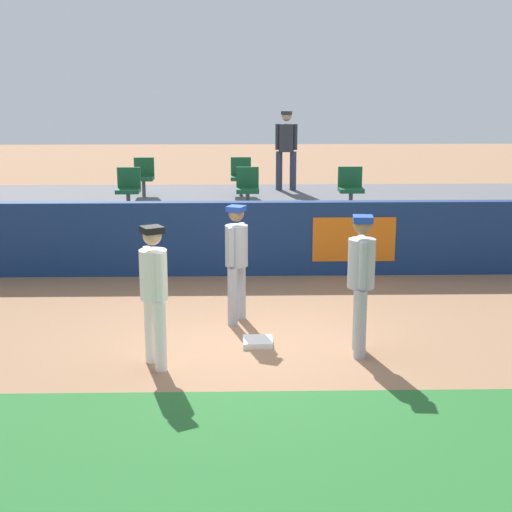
{
  "coord_description": "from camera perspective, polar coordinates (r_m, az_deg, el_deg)",
  "views": [
    {
      "loc": [
        -0.12,
        -9.74,
        3.58
      ],
      "look_at": [
        0.12,
        0.93,
        1.0
      ],
      "focal_mm": 52.92,
      "sensor_mm": 36.0,
      "label": 1
    }
  ],
  "objects": [
    {
      "name": "bleacher_platform",
      "position": [
        16.24,
        -0.84,
        2.57
      ],
      "size": [
        18.0,
        4.8,
        0.95
      ],
      "primitive_type": "cube",
      "color": "#59595E",
      "rests_on": "ground_plane"
    },
    {
      "name": "grass_foreground_strip",
      "position": [
        7.61,
        -0.21,
        -14.45
      ],
      "size": [
        18.0,
        2.8,
        0.01
      ],
      "primitive_type": "cube",
      "color": "#26662B",
      "rests_on": "ground_plane"
    },
    {
      "name": "seat_front_left",
      "position": [
        15.13,
        -9.62,
        5.19
      ],
      "size": [
        0.46,
        0.44,
        0.84
      ],
      "color": "#4C4C51",
      "rests_on": "bleacher_platform"
    },
    {
      "name": "player_runner_visitor",
      "position": [
        9.77,
        7.95,
        -1.44
      ],
      "size": [
        0.38,
        0.51,
        1.84
      ],
      "rotation": [
        0.0,
        0.0,
        -1.66
      ],
      "color": "#9EA3AD",
      "rests_on": "ground_plane"
    },
    {
      "name": "player_fielder_home",
      "position": [
        9.35,
        -7.72,
        -2.32
      ],
      "size": [
        0.46,
        0.58,
        1.79
      ],
      "rotation": [
        0.0,
        0.0,
        -1.07
      ],
      "color": "white",
      "rests_on": "ground_plane"
    },
    {
      "name": "seat_front_right",
      "position": [
        15.13,
        7.16,
        5.29
      ],
      "size": [
        0.48,
        0.44,
        0.84
      ],
      "color": "#4C4C51",
      "rests_on": "bleacher_platform"
    },
    {
      "name": "first_base",
      "position": [
        10.3,
        0.13,
        -6.51
      ],
      "size": [
        0.4,
        0.4,
        0.08
      ],
      "primitive_type": "cube",
      "color": "white",
      "rests_on": "ground_plane"
    },
    {
      "name": "spectator_hooded",
      "position": [
        17.54,
        2.3,
        8.42
      ],
      "size": [
        0.51,
        0.38,
        1.81
      ],
      "rotation": [
        0.0,
        0.0,
        3.03
      ],
      "color": "#33384C",
      "rests_on": "bleacher_platform"
    },
    {
      "name": "seat_back_center",
      "position": [
        16.75,
        -1.15,
        6.18
      ],
      "size": [
        0.45,
        0.44,
        0.84
      ],
      "color": "#4C4C51",
      "rests_on": "bleacher_platform"
    },
    {
      "name": "ground_plane",
      "position": [
        10.38,
        -0.54,
        -6.59
      ],
      "size": [
        60.0,
        60.0,
        0.0
      ],
      "primitive_type": "plane",
      "color": "#936B4C"
    },
    {
      "name": "player_coach_visitor",
      "position": [
        10.97,
        -1.48,
        0.03
      ],
      "size": [
        0.43,
        0.46,
        1.74
      ],
      "rotation": [
        0.0,
        0.0,
        -1.97
      ],
      "color": "#9EA3AD",
      "rests_on": "ground_plane"
    },
    {
      "name": "seat_back_left",
      "position": [
        16.88,
        -8.48,
        6.09
      ],
      "size": [
        0.44,
        0.44,
        0.84
      ],
      "color": "#4C4C51",
      "rests_on": "bleacher_platform"
    },
    {
      "name": "field_wall",
      "position": [
        13.69,
        -0.71,
        1.34
      ],
      "size": [
        18.0,
        0.26,
        1.35
      ],
      "color": "navy",
      "rests_on": "ground_plane"
    },
    {
      "name": "seat_front_center",
      "position": [
        14.97,
        -0.64,
        5.3
      ],
      "size": [
        0.45,
        0.44,
        0.84
      ],
      "color": "#4C4C51",
      "rests_on": "bleacher_platform"
    }
  ]
}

